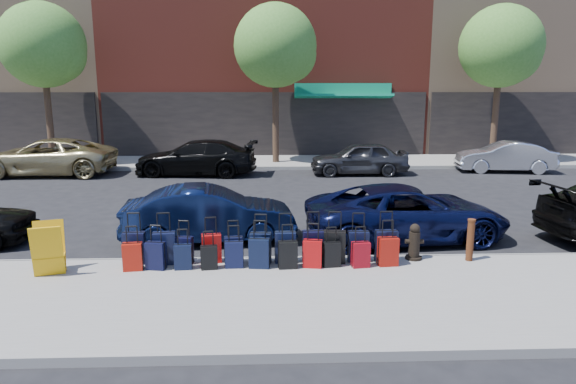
{
  "coord_description": "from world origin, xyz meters",
  "views": [
    {
      "loc": [
        0.19,
        -14.84,
        3.7
      ],
      "look_at": [
        0.68,
        -1.5,
        0.94
      ],
      "focal_mm": 32.0,
      "sensor_mm": 36.0,
      "label": 1
    }
  ],
  "objects_px": {
    "tree_left": "(46,47)",
    "car_far_2": "(359,158)",
    "tree_right": "(504,49)",
    "display_rack": "(48,249)",
    "car_far_3": "(505,157)",
    "car_near_2": "(407,213)",
    "tree_center": "(278,48)",
    "bollard": "(470,239)",
    "fire_hydrant": "(414,243)",
    "suitcase_front_5": "(261,248)",
    "car_far_1": "(196,158)",
    "car_near_1": "(210,215)",
    "car_far_0": "(47,157)"
  },
  "relations": [
    {
      "from": "fire_hydrant",
      "to": "car_far_0",
      "type": "height_order",
      "value": "car_far_0"
    },
    {
      "from": "car_far_1",
      "to": "fire_hydrant",
      "type": "bearing_deg",
      "value": 33.59
    },
    {
      "from": "bollard",
      "to": "fire_hydrant",
      "type": "bearing_deg",
      "value": 173.36
    },
    {
      "from": "tree_center",
      "to": "car_far_0",
      "type": "bearing_deg",
      "value": -165.59
    },
    {
      "from": "car_far_1",
      "to": "car_far_2",
      "type": "distance_m",
      "value": 6.92
    },
    {
      "from": "tree_left",
      "to": "suitcase_front_5",
      "type": "relative_size",
      "value": 7.17
    },
    {
      "from": "bollard",
      "to": "tree_center",
      "type": "bearing_deg",
      "value": 104.36
    },
    {
      "from": "car_far_2",
      "to": "car_far_3",
      "type": "relative_size",
      "value": 1.01
    },
    {
      "from": "suitcase_front_5",
      "to": "car_near_2",
      "type": "height_order",
      "value": "car_near_2"
    },
    {
      "from": "car_near_2",
      "to": "car_far_3",
      "type": "distance_m",
      "value": 12.13
    },
    {
      "from": "tree_right",
      "to": "fire_hydrant",
      "type": "bearing_deg",
      "value": -119.22
    },
    {
      "from": "tree_left",
      "to": "car_far_3",
      "type": "xyz_separation_m",
      "value": [
        20.36,
        -2.43,
        -4.74
      ]
    },
    {
      "from": "bollard",
      "to": "car_near_1",
      "type": "relative_size",
      "value": 0.22
    },
    {
      "from": "display_rack",
      "to": "car_far_3",
      "type": "distance_m",
      "value": 19.11
    },
    {
      "from": "tree_center",
      "to": "car_far_2",
      "type": "xyz_separation_m",
      "value": [
        3.36,
        -2.86,
        -4.71
      ]
    },
    {
      "from": "tree_left",
      "to": "fire_hydrant",
      "type": "distance_m",
      "value": 19.91
    },
    {
      "from": "tree_left",
      "to": "tree_center",
      "type": "relative_size",
      "value": 1.0
    },
    {
      "from": "suitcase_front_5",
      "to": "car_far_2",
      "type": "bearing_deg",
      "value": 77.16
    },
    {
      "from": "tree_center",
      "to": "display_rack",
      "type": "xyz_separation_m",
      "value": [
        -4.69,
        -14.82,
        -4.77
      ]
    },
    {
      "from": "bollard",
      "to": "car_near_1",
      "type": "bearing_deg",
      "value": 160.16
    },
    {
      "from": "tree_left",
      "to": "tree_right",
      "type": "height_order",
      "value": "same"
    },
    {
      "from": "car_near_1",
      "to": "car_far_2",
      "type": "distance_m",
      "value": 10.84
    },
    {
      "from": "tree_center",
      "to": "bollard",
      "type": "height_order",
      "value": "tree_center"
    },
    {
      "from": "car_near_2",
      "to": "car_far_2",
      "type": "relative_size",
      "value": 1.19
    },
    {
      "from": "tree_right",
      "to": "car_far_2",
      "type": "bearing_deg",
      "value": -158.17
    },
    {
      "from": "car_near_1",
      "to": "car_far_2",
      "type": "bearing_deg",
      "value": -34.65
    },
    {
      "from": "tree_left",
      "to": "display_rack",
      "type": "xyz_separation_m",
      "value": [
        5.81,
        -14.82,
        -4.77
      ]
    },
    {
      "from": "bollard",
      "to": "car_near_1",
      "type": "xyz_separation_m",
      "value": [
        -5.58,
        2.01,
        0.07
      ]
    },
    {
      "from": "tree_right",
      "to": "fire_hydrant",
      "type": "distance_m",
      "value": 17.01
    },
    {
      "from": "car_near_1",
      "to": "car_near_2",
      "type": "xyz_separation_m",
      "value": [
        4.78,
        -0.01,
        0.0
      ]
    },
    {
      "from": "fire_hydrant",
      "to": "car_far_2",
      "type": "height_order",
      "value": "car_far_2"
    },
    {
      "from": "tree_left",
      "to": "fire_hydrant",
      "type": "xyz_separation_m",
      "value": [
        13.05,
        -14.22,
        -4.91
      ]
    },
    {
      "from": "tree_center",
      "to": "car_far_1",
      "type": "distance_m",
      "value": 6.47
    },
    {
      "from": "car_near_2",
      "to": "car_far_1",
      "type": "distance_m",
      "value": 11.58
    },
    {
      "from": "tree_left",
      "to": "car_far_3",
      "type": "relative_size",
      "value": 1.79
    },
    {
      "from": "fire_hydrant",
      "to": "car_far_3",
      "type": "bearing_deg",
      "value": 59.9
    },
    {
      "from": "bollard",
      "to": "car_far_3",
      "type": "xyz_separation_m",
      "value": [
        6.19,
        11.91,
        0.07
      ]
    },
    {
      "from": "car_far_2",
      "to": "tree_center",
      "type": "bearing_deg",
      "value": -130.1
    },
    {
      "from": "car_far_1",
      "to": "car_far_2",
      "type": "xyz_separation_m",
      "value": [
        6.91,
        -0.14,
        -0.04
      ]
    },
    {
      "from": "tree_left",
      "to": "tree_right",
      "type": "xyz_separation_m",
      "value": [
        21.0,
        0.0,
        0.0
      ]
    },
    {
      "from": "suitcase_front_5",
      "to": "car_near_2",
      "type": "relative_size",
      "value": 0.21
    },
    {
      "from": "tree_left",
      "to": "car_far_2",
      "type": "distance_m",
      "value": 14.91
    },
    {
      "from": "fire_hydrant",
      "to": "car_far_1",
      "type": "bearing_deg",
      "value": 119.7
    },
    {
      "from": "suitcase_front_5",
      "to": "car_near_2",
      "type": "bearing_deg",
      "value": 35.77
    },
    {
      "from": "bollard",
      "to": "car_far_3",
      "type": "height_order",
      "value": "car_far_3"
    },
    {
      "from": "display_rack",
      "to": "fire_hydrant",
      "type": "bearing_deg",
      "value": -11.42
    },
    {
      "from": "tree_right",
      "to": "car_far_0",
      "type": "bearing_deg",
      "value": -172.92
    },
    {
      "from": "tree_right",
      "to": "car_near_2",
      "type": "distance_m",
      "value": 15.26
    },
    {
      "from": "tree_left",
      "to": "display_rack",
      "type": "height_order",
      "value": "tree_left"
    },
    {
      "from": "display_rack",
      "to": "tree_center",
      "type": "bearing_deg",
      "value": 56.26
    }
  ]
}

